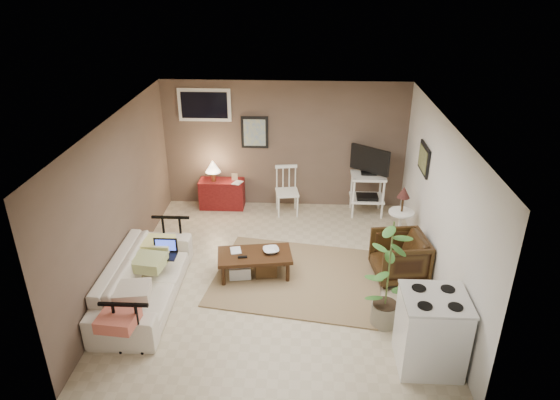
# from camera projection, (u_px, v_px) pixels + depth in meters

# --- Properties ---
(floor) EXTENTS (5.00, 5.00, 0.00)m
(floor) POSITION_uv_depth(u_px,v_px,m) (277.00, 275.00, 7.53)
(floor) COLOR #C1B293
(floor) RESTS_ON ground
(art_back) EXTENTS (0.50, 0.03, 0.60)m
(art_back) POSITION_uv_depth(u_px,v_px,m) (255.00, 132.00, 9.16)
(art_back) COLOR black
(art_right) EXTENTS (0.03, 0.60, 0.45)m
(art_right) POSITION_uv_depth(u_px,v_px,m) (424.00, 159.00, 7.72)
(art_right) COLOR black
(window) EXTENTS (0.96, 0.03, 0.60)m
(window) POSITION_uv_depth(u_px,v_px,m) (204.00, 105.00, 8.99)
(window) COLOR white
(rug) EXTENTS (2.71, 2.30, 0.02)m
(rug) POSITION_uv_depth(u_px,v_px,m) (298.00, 277.00, 7.46)
(rug) COLOR olive
(rug) RESTS_ON floor
(coffee_table) EXTENTS (1.16, 0.72, 0.41)m
(coffee_table) POSITION_uv_depth(u_px,v_px,m) (254.00, 263.00, 7.41)
(coffee_table) COLOR #36190E
(coffee_table) RESTS_ON floor
(sofa) EXTENTS (0.65, 2.22, 0.87)m
(sofa) POSITION_uv_depth(u_px,v_px,m) (143.00, 273.00, 6.82)
(sofa) COLOR silver
(sofa) RESTS_ON floor
(sofa_pillows) EXTENTS (0.43, 2.11, 0.15)m
(sofa_pillows) POSITION_uv_depth(u_px,v_px,m) (141.00, 277.00, 6.54)
(sofa_pillows) COLOR beige
(sofa_pillows) RESTS_ON sofa
(sofa_end_rails) EXTENTS (0.60, 2.22, 0.75)m
(sofa_end_rails) POSITION_uv_depth(u_px,v_px,m) (153.00, 277.00, 6.84)
(sofa_end_rails) COLOR black
(sofa_end_rails) RESTS_ON floor
(laptop) EXTENTS (0.34, 0.25, 0.23)m
(laptop) POSITION_uv_depth(u_px,v_px,m) (165.00, 250.00, 7.10)
(laptop) COLOR black
(laptop) RESTS_ON sofa
(red_console) EXTENTS (0.84, 0.37, 0.97)m
(red_console) POSITION_uv_depth(u_px,v_px,m) (221.00, 191.00, 9.49)
(red_console) COLOR maroon
(red_console) RESTS_ON floor
(spindle_chair) EXTENTS (0.46, 0.46, 0.90)m
(spindle_chair) POSITION_uv_depth(u_px,v_px,m) (287.00, 192.00, 9.24)
(spindle_chair) COLOR white
(spindle_chair) RESTS_ON floor
(tv_stand) EXTENTS (0.65, 0.52, 1.30)m
(tv_stand) POSITION_uv_depth(u_px,v_px,m) (368.00, 180.00, 9.10)
(tv_stand) COLOR white
(tv_stand) RESTS_ON floor
(side_table) EXTENTS (0.41, 0.41, 1.09)m
(side_table) POSITION_uv_depth(u_px,v_px,m) (402.00, 210.00, 8.00)
(side_table) COLOR white
(side_table) RESTS_ON floor
(armchair) EXTENTS (0.78, 0.82, 0.75)m
(armchair) POSITION_uv_depth(u_px,v_px,m) (399.00, 255.00, 7.34)
(armchair) COLOR #32220E
(armchair) RESTS_ON floor
(potted_plant) EXTENTS (0.38, 0.38, 1.53)m
(potted_plant) POSITION_uv_depth(u_px,v_px,m) (389.00, 271.00, 6.17)
(potted_plant) COLOR gray
(potted_plant) RESTS_ON floor
(stove) EXTENTS (0.73, 0.68, 0.95)m
(stove) POSITION_uv_depth(u_px,v_px,m) (431.00, 331.00, 5.67)
(stove) COLOR white
(stove) RESTS_ON floor
(bowl) EXTENTS (0.24, 0.11, 0.24)m
(bowl) POSITION_uv_depth(u_px,v_px,m) (271.00, 245.00, 7.34)
(bowl) COLOR #36190E
(bowl) RESTS_ON coffee_table
(book_table) EXTENTS (0.15, 0.05, 0.21)m
(book_table) POSITION_uv_depth(u_px,v_px,m) (230.00, 245.00, 7.36)
(book_table) COLOR #36190E
(book_table) RESTS_ON coffee_table
(book_console) EXTENTS (0.15, 0.08, 0.21)m
(book_console) POSITION_uv_depth(u_px,v_px,m) (234.00, 177.00, 9.26)
(book_console) COLOR #36190E
(book_console) RESTS_ON red_console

